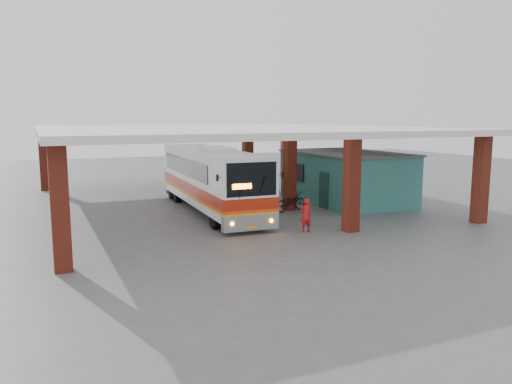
{
  "coord_description": "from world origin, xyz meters",
  "views": [
    {
      "loc": [
        -10.26,
        -21.78,
        5.24
      ],
      "look_at": [
        -0.44,
        0.0,
        1.65
      ],
      "focal_mm": 35.0,
      "sensor_mm": 36.0,
      "label": 1
    }
  ],
  "objects": [
    {
      "name": "canopy_roof",
      "position": [
        0.5,
        6.5,
        4.5
      ],
      "size": [
        21.0,
        23.0,
        0.3
      ],
      "primitive_type": "cube",
      "color": "silver",
      "rests_on": "brick_columns"
    },
    {
      "name": "ground",
      "position": [
        0.0,
        0.0,
        0.0
      ],
      "size": [
        90.0,
        90.0,
        0.0
      ],
      "primitive_type": "plane",
      "color": "#515154",
      "rests_on": "ground"
    },
    {
      "name": "motorcycle",
      "position": [
        2.84,
        2.53,
        0.55
      ],
      "size": [
        2.22,
        1.23,
        1.11
      ],
      "primitive_type": "imported",
      "rotation": [
        0.0,
        0.0,
        1.82
      ],
      "color": "black",
      "rests_on": "ground"
    },
    {
      "name": "shop_building",
      "position": [
        7.49,
        4.0,
        1.56
      ],
      "size": [
        5.2,
        8.2,
        3.11
      ],
      "color": "#2C6E62",
      "rests_on": "ground"
    },
    {
      "name": "coach_bus",
      "position": [
        -1.21,
        4.37,
        1.83
      ],
      "size": [
        3.18,
        12.72,
        3.68
      ],
      "rotation": [
        0.0,
        0.0,
        -0.04
      ],
      "color": "white",
      "rests_on": "ground"
    },
    {
      "name": "pedestrian",
      "position": [
        1.05,
        -2.25,
        0.78
      ],
      "size": [
        0.59,
        0.41,
        1.56
      ],
      "primitive_type": "imported",
      "rotation": [
        0.0,
        0.0,
        3.08
      ],
      "color": "red",
      "rests_on": "ground"
    },
    {
      "name": "brick_columns",
      "position": [
        1.43,
        5.0,
        2.17
      ],
      "size": [
        20.1,
        21.6,
        4.35
      ],
      "color": "maroon",
      "rests_on": "ground"
    },
    {
      "name": "red_chair",
      "position": [
        4.48,
        8.13,
        0.37
      ],
      "size": [
        0.52,
        0.52,
        0.81
      ],
      "rotation": [
        0.0,
        0.0,
        0.25
      ],
      "color": "red",
      "rests_on": "ground"
    }
  ]
}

